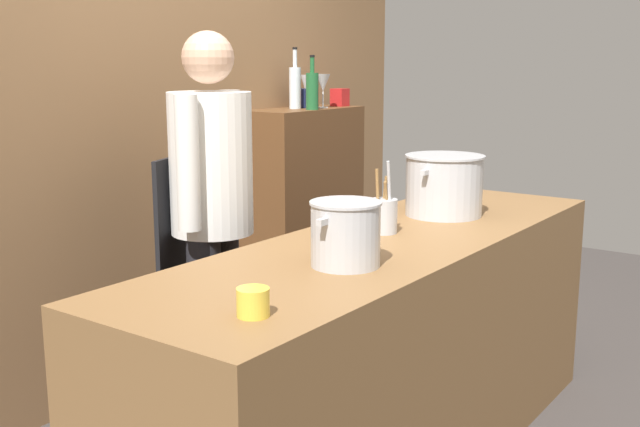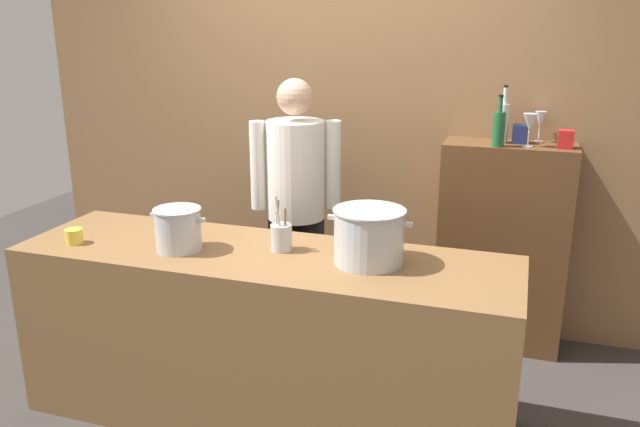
{
  "view_description": "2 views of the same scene",
  "coord_description": "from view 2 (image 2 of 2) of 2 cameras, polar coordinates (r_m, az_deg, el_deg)",
  "views": [
    {
      "loc": [
        -2.36,
        -1.39,
        1.54
      ],
      "look_at": [
        0.0,
        0.31,
        0.96
      ],
      "focal_mm": 42.76,
      "sensor_mm": 36.0,
      "label": 1
    },
    {
      "loc": [
        1.15,
        -2.65,
        1.97
      ],
      "look_at": [
        0.15,
        0.42,
        0.99
      ],
      "focal_mm": 35.78,
      "sensor_mm": 36.0,
      "label": 2
    }
  ],
  "objects": [
    {
      "name": "bar_cabinet",
      "position": [
        4.06,
        15.94,
        -2.9
      ],
      "size": [
        0.76,
        0.32,
        1.28
      ],
      "primitive_type": "cube",
      "color": "brown",
      "rests_on": "ground_plane"
    },
    {
      "name": "wine_glass_tall",
      "position": [
        3.98,
        19.1,
        7.84
      ],
      "size": [
        0.07,
        0.07,
        0.18
      ],
      "color": "silver",
      "rests_on": "bar_cabinet"
    },
    {
      "name": "spice_tin_red",
      "position": [
        3.85,
        21.11,
        6.22
      ],
      "size": [
        0.08,
        0.08,
        0.1
      ],
      "primitive_type": "cube",
      "color": "red",
      "rests_on": "bar_cabinet"
    },
    {
      "name": "utensil_crock",
      "position": [
        3.08,
        -3.49,
        -2.07
      ],
      "size": [
        0.1,
        0.1,
        0.28
      ],
      "color": "#B7BABF",
      "rests_on": "prep_counter"
    },
    {
      "name": "brick_back_panel",
      "position": [
        4.24,
        2.21,
        10.5
      ],
      "size": [
        4.4,
        0.1,
        3.0
      ],
      "primitive_type": "cube",
      "color": "olive",
      "rests_on": "ground_plane"
    },
    {
      "name": "spice_tin_navy",
      "position": [
        3.93,
        17.46,
        6.8
      ],
      "size": [
        0.09,
        0.09,
        0.11
      ],
      "primitive_type": "cube",
      "color": "navy",
      "rests_on": "bar_cabinet"
    },
    {
      "name": "wine_bottle_clear",
      "position": [
        3.9,
        16.05,
        7.88
      ],
      "size": [
        0.07,
        0.07,
        0.33
      ],
      "color": "silver",
      "rests_on": "bar_cabinet"
    },
    {
      "name": "stockpot_small",
      "position": [
        3.15,
        -12.57,
        -1.38
      ],
      "size": [
        0.29,
        0.23,
        0.21
      ],
      "color": "#B7BABF",
      "rests_on": "prep_counter"
    },
    {
      "name": "butter_jar",
      "position": [
        3.41,
        -21.13,
        -1.91
      ],
      "size": [
        0.09,
        0.09,
        0.07
      ],
      "primitive_type": "cylinder",
      "color": "yellow",
      "rests_on": "prep_counter"
    },
    {
      "name": "wine_bottle_green",
      "position": [
        3.78,
        15.69,
        7.39
      ],
      "size": [
        0.07,
        0.07,
        0.29
      ],
      "color": "#1E592D",
      "rests_on": "bar_cabinet"
    },
    {
      "name": "prep_counter",
      "position": [
        3.26,
        -4.92,
        -10.94
      ],
      "size": [
        2.44,
        0.7,
        0.9
      ],
      "primitive_type": "cube",
      "color": "brown",
      "rests_on": "ground_plane"
    },
    {
      "name": "stockpot_large",
      "position": [
        2.91,
        4.4,
        -2.04
      ],
      "size": [
        0.39,
        0.33,
        0.26
      ],
      "color": "#B7BABF",
      "rests_on": "prep_counter"
    },
    {
      "name": "chef",
      "position": [
        3.79,
        -2.17,
        1.49
      ],
      "size": [
        0.5,
        0.4,
        1.66
      ],
      "rotation": [
        0.0,
        0.0,
        3.5
      ],
      "color": "black",
      "rests_on": "ground_plane"
    },
    {
      "name": "ground_plane",
      "position": [
        3.5,
        -4.72,
        -17.48
      ],
      "size": [
        8.0,
        8.0,
        0.0
      ],
      "primitive_type": "plane",
      "color": "#383330"
    },
    {
      "name": "wine_glass_wide",
      "position": [
        3.81,
        18.25,
        7.69
      ],
      "size": [
        0.08,
        0.08,
        0.19
      ],
      "color": "silver",
      "rests_on": "bar_cabinet"
    }
  ]
}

